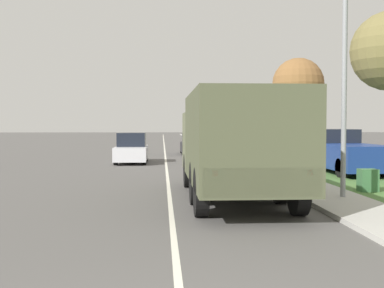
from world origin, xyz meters
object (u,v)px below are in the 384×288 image
Objects in this scene: car_second_ahead at (193,145)px; pickup_truck at (343,152)px; car_nearest_ahead at (132,149)px; lamp_post at (338,35)px; military_truck at (235,141)px.

car_second_ahead is 14.71m from pickup_truck.
car_nearest_ahead is 15.61m from lamp_post.
military_truck is 1.05× the size of lamp_post.
military_truck is at bearing 172.41° from lamp_post.
military_truck is 1.98× the size of car_second_ahead.
lamp_post is at bearing -7.59° from military_truck.
pickup_truck is (5.73, -13.54, 0.22)m from car_second_ahead.
military_truck is at bearing -90.54° from car_second_ahead.
pickup_truck is 9.21m from lamp_post.
car_second_ahead is 0.53× the size of lamp_post.
car_nearest_ahead is (-3.69, 13.34, -0.91)m from military_truck.
military_truck is 1.91× the size of car_nearest_ahead.
car_nearest_ahead is 0.72× the size of pickup_truck.
lamp_post is (6.44, -13.71, 3.79)m from car_nearest_ahead.
pickup_truck is (5.93, 7.48, -0.75)m from military_truck.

